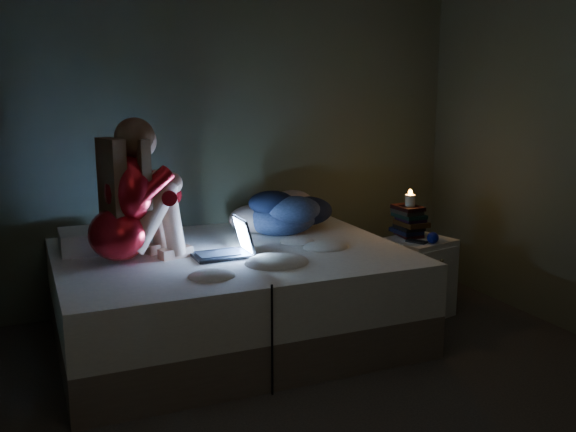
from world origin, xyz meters
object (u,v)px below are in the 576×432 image
bed (232,295)px  phone (413,241)px  candle (410,200)px  woman (116,192)px  nightstand (418,277)px  laptop (221,237)px

bed → phone: (1.26, -0.15, 0.27)m
candle → woman: bearing=-179.0°
nightstand → laptop: bearing=167.4°
woman → nightstand: size_ratio=1.54×
candle → phone: 0.30m
nightstand → candle: 0.55m
phone → nightstand: bearing=13.9°
nightstand → woman: bearing=165.2°
nightstand → phone: bearing=-162.4°
laptop → phone: 1.37m
laptop → phone: laptop is taller
phone → candle: bearing=50.6°
laptop → nightstand: bearing=-0.2°
laptop → phone: (1.36, -0.04, -0.15)m
bed → phone: size_ratio=15.21×
bed → candle: candle is taller
laptop → nightstand: laptop is taller
woman → candle: bearing=-16.7°
bed → laptop: (-0.10, -0.12, 0.42)m
candle → phone: (-0.06, -0.15, -0.26)m
bed → laptop: 0.44m
woman → laptop: size_ratio=2.43×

